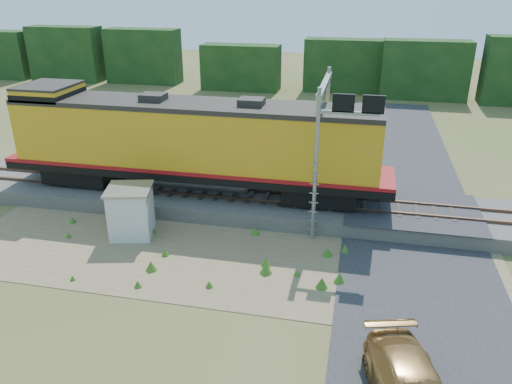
# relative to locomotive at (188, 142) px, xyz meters

# --- Properties ---
(ground) EXTENTS (140.00, 140.00, 0.00)m
(ground) POSITION_rel_locomotive_xyz_m (5.35, -6.00, -3.75)
(ground) COLOR #475123
(ground) RESTS_ON ground
(ballast) EXTENTS (70.00, 5.00, 0.80)m
(ballast) POSITION_rel_locomotive_xyz_m (5.35, -0.00, -3.35)
(ballast) COLOR slate
(ballast) RESTS_ON ground
(rails) EXTENTS (70.00, 1.54, 0.16)m
(rails) POSITION_rel_locomotive_xyz_m (5.35, -0.00, -2.87)
(rails) COLOR brown
(rails) RESTS_ON ballast
(dirt_shoulder) EXTENTS (26.00, 8.00, 0.03)m
(dirt_shoulder) POSITION_rel_locomotive_xyz_m (3.35, -5.50, -3.74)
(dirt_shoulder) COLOR #8C7754
(dirt_shoulder) RESTS_ON ground
(road) EXTENTS (7.00, 66.00, 0.86)m
(road) POSITION_rel_locomotive_xyz_m (12.35, -5.26, -3.66)
(road) COLOR #38383A
(road) RESTS_ON ground
(tree_line_north) EXTENTS (130.00, 3.00, 6.50)m
(tree_line_north) POSITION_rel_locomotive_xyz_m (5.35, 32.00, -0.68)
(tree_line_north) COLOR black
(tree_line_north) RESTS_ON ground
(weed_clumps) EXTENTS (15.00, 6.20, 0.56)m
(weed_clumps) POSITION_rel_locomotive_xyz_m (1.85, -5.90, -3.75)
(weed_clumps) COLOR #396A1E
(weed_clumps) RESTS_ON ground
(locomotive) EXTENTS (21.92, 3.34, 5.66)m
(locomotive) POSITION_rel_locomotive_xyz_m (0.00, 0.00, 0.00)
(locomotive) COLOR black
(locomotive) RESTS_ON rails
(shed) EXTENTS (2.65, 2.65, 2.60)m
(shed) POSITION_rel_locomotive_xyz_m (-1.68, -4.29, -2.44)
(shed) COLOR silver
(shed) RESTS_ON ground
(signal_gantry) EXTENTS (3.04, 6.20, 7.67)m
(signal_gantry) POSITION_rel_locomotive_xyz_m (7.76, -0.68, 1.96)
(signal_gantry) COLOR gray
(signal_gantry) RESTS_ON ground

